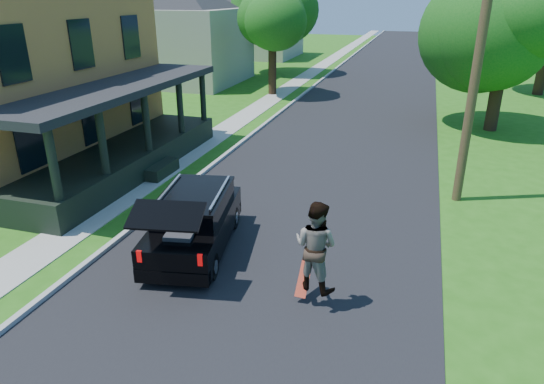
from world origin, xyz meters
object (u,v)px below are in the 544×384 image
(black_suv, at_px, (194,222))
(tree_right_near, at_px, (508,19))
(utility_pole_near, at_px, (482,37))
(skateboarder, at_px, (316,246))

(black_suv, xyz_separation_m, tree_right_near, (8.26, 14.61, 4.17))
(black_suv, distance_m, utility_pole_near, 9.28)
(skateboarder, bearing_deg, utility_pole_near, -97.30)
(black_suv, distance_m, skateboarder, 3.68)
(tree_right_near, relative_size, utility_pole_near, 0.83)
(black_suv, height_order, utility_pole_near, utility_pole_near)
(black_suv, bearing_deg, tree_right_near, 50.06)
(tree_right_near, bearing_deg, skateboarder, -107.06)
(black_suv, xyz_separation_m, skateboarder, (3.35, -1.40, 0.60))
(black_suv, xyz_separation_m, utility_pole_near, (6.43, 5.29, 4.10))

